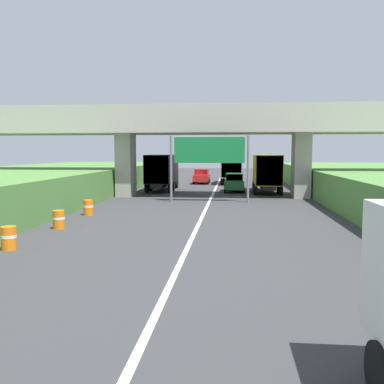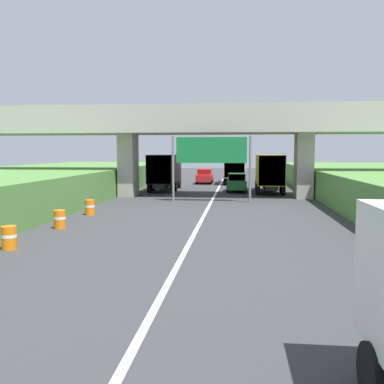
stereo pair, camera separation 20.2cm
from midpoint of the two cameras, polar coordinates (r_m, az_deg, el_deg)
The scene contains 11 objects.
lane_centre_stripe at distance 27.73m, azimuth 1.66°, elevation -2.28°, with size 0.20×100.39×0.01m, color white.
overpass_bridge at distance 35.06m, azimuth 2.51°, elevation 8.38°, with size 40.00×4.80×7.40m.
overhead_highway_sign at distance 31.38m, azimuth 2.15°, elevation 5.14°, with size 5.88×0.18×4.90m.
truck_yellow at distance 39.29m, azimuth 9.80°, elevation 2.74°, with size 2.44×7.30×3.44m.
truck_blue at distance 49.91m, azimuth 5.21°, elevation 3.34°, with size 2.44×7.30×3.44m.
truck_black at distance 40.88m, azimuth -4.13°, elevation 2.90°, with size 2.44×7.30×3.44m.
car_green at distance 39.75m, azimuth 5.54°, elevation 1.27°, with size 1.86×4.10×1.72m.
car_red at distance 49.85m, azimuth 1.18°, elevation 2.13°, with size 1.86×4.10×1.72m.
construction_barrel_2 at distance 17.65m, azimuth -23.68°, elevation -5.67°, with size 0.57×0.57×0.90m.
construction_barrel_3 at distance 21.56m, azimuth -17.71°, elevation -3.53°, with size 0.57×0.57×0.90m.
construction_barrel_4 at distance 25.71m, azimuth -13.97°, elevation -2.02°, with size 0.57×0.57×0.90m.
Camera 1 is at (1.73, 2.77, 3.71)m, focal length 39.74 mm.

